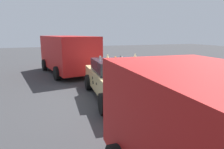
# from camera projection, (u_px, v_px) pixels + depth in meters

# --- Properties ---
(ground_plane) EXTENTS (60.00, 60.00, 0.00)m
(ground_plane) POSITION_uv_depth(u_px,v_px,m) (120.00, 97.00, 7.44)
(ground_plane) COLOR #38383A
(art_car_decorated) EXTENTS (4.55, 2.34, 1.66)m
(art_car_decorated) POSITION_uv_depth(u_px,v_px,m) (119.00, 79.00, 7.35)
(art_car_decorated) COLOR #D8BC7F
(art_car_decorated) RESTS_ON ground
(parked_van_far_left) EXTENTS (5.48, 2.95, 2.19)m
(parked_van_far_left) POSITION_uv_depth(u_px,v_px,m) (67.00, 53.00, 11.75)
(parked_van_far_left) COLOR #B21919
(parked_van_far_left) RESTS_ON ground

